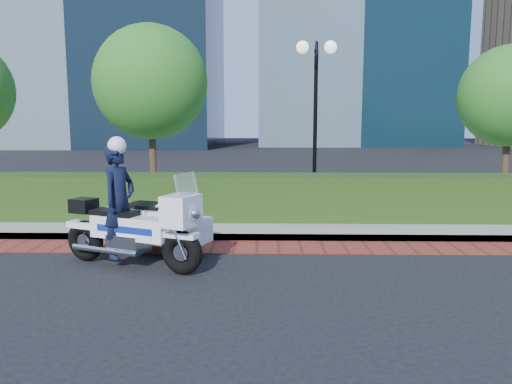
{
  "coord_description": "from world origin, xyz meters",
  "views": [
    {
      "loc": [
        -0.22,
        -7.69,
        2.39
      ],
      "look_at": [
        -0.44,
        1.93,
        1.0
      ],
      "focal_mm": 35.0,
      "sensor_mm": 36.0,
      "label": 1
    }
  ],
  "objects_px": {
    "tree_b": "(151,83)",
    "tree_c": "(510,96)",
    "police_motorcycle": "(139,219)",
    "lamppost": "(316,98)"
  },
  "relations": [
    {
      "from": "tree_b",
      "to": "tree_c",
      "type": "distance_m",
      "value": 10.01
    },
    {
      "from": "police_motorcycle",
      "to": "lamppost",
      "type": "bearing_deg",
      "value": 76.09
    },
    {
      "from": "tree_c",
      "to": "police_motorcycle",
      "type": "bearing_deg",
      "value": -146.28
    },
    {
      "from": "tree_b",
      "to": "tree_c",
      "type": "bearing_deg",
      "value": -0.0
    },
    {
      "from": "tree_c",
      "to": "police_motorcycle",
      "type": "height_order",
      "value": "tree_c"
    },
    {
      "from": "tree_c",
      "to": "police_motorcycle",
      "type": "distance_m",
      "value": 10.94
    },
    {
      "from": "tree_c",
      "to": "tree_b",
      "type": "bearing_deg",
      "value": 180.0
    },
    {
      "from": "police_motorcycle",
      "to": "tree_c",
      "type": "bearing_deg",
      "value": 56.0
    },
    {
      "from": "lamppost",
      "to": "tree_c",
      "type": "xyz_separation_m",
      "value": [
        5.5,
        1.3,
        0.09
      ]
    },
    {
      "from": "tree_b",
      "to": "police_motorcycle",
      "type": "distance_m",
      "value": 6.62
    }
  ]
}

